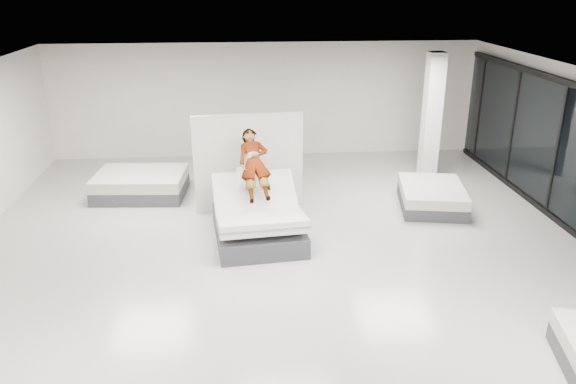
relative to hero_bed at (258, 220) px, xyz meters
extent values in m
plane|color=#A8A59F|center=(0.44, -1.32, -0.40)|extent=(14.00, 14.00, 0.00)
plane|color=black|center=(0.44, -1.32, 2.80)|extent=(14.00, 14.00, 0.00)
cube|color=silver|center=(0.44, 5.68, 1.20)|extent=(12.00, 0.04, 3.20)
cube|color=#3E3E43|center=(0.00, 0.01, -0.21)|extent=(1.86, 2.34, 0.38)
cube|color=silver|center=(-0.05, 0.42, 0.36)|extent=(1.74, 1.23, 0.75)
cube|color=slate|center=(-0.05, 0.42, 0.36)|extent=(1.75, 1.15, 0.58)
cube|color=silver|center=(0.05, -0.51, 0.18)|extent=(1.75, 1.28, 0.39)
cube|color=slate|center=(0.05, -0.51, 0.18)|extent=(1.77, 1.28, 0.19)
cube|color=white|center=(-0.07, 0.61, 0.69)|extent=(0.65, 0.52, 0.35)
imported|color=slate|center=(-0.03, 0.31, 0.87)|extent=(0.74, 1.41, 1.52)
cube|color=black|center=(0.22, -0.01, 0.68)|extent=(0.06, 0.15, 0.08)
cube|color=silver|center=(-0.13, 1.56, 0.68)|extent=(2.38, 0.43, 2.17)
cube|color=#3E3E43|center=(3.95, 1.32, -0.27)|extent=(1.66, 2.02, 0.27)
cube|color=silver|center=(3.95, 1.32, -0.02)|extent=(1.66, 2.02, 0.23)
cube|color=#3E3E43|center=(-2.67, 2.60, -0.25)|extent=(2.16, 1.69, 0.31)
cube|color=silver|center=(-2.67, 2.60, 0.03)|extent=(2.16, 1.69, 0.26)
cube|color=silver|center=(4.44, 3.18, 1.20)|extent=(0.40, 0.40, 3.20)
cube|color=black|center=(6.34, 0.68, 1.05)|extent=(0.09, 0.08, 2.80)
cube|color=black|center=(6.34, 2.68, 1.05)|extent=(0.09, 0.08, 2.80)
cube|color=black|center=(6.34, 4.68, 1.05)|extent=(0.09, 0.08, 2.80)
camera|label=1|loc=(-0.27, -10.08, 4.44)|focal=35.00mm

